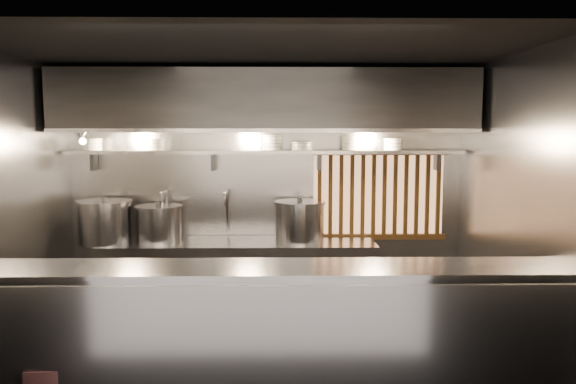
{
  "coord_description": "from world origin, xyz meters",
  "views": [
    {
      "loc": [
        0.14,
        -4.98,
        2.12
      ],
      "look_at": [
        0.23,
        0.55,
        1.51
      ],
      "focal_mm": 35.0,
      "sensor_mm": 36.0,
      "label": 1
    }
  ],
  "objects_px": {
    "stock_pot_mid": "(159,223)",
    "stock_pot_right": "(300,221)",
    "stock_pot_left": "(105,222)",
    "heat_lamp": "(81,136)",
    "pendant_bulb": "(257,145)"
  },
  "relations": [
    {
      "from": "heat_lamp",
      "to": "stock_pot_mid",
      "type": "height_order",
      "value": "heat_lamp"
    },
    {
      "from": "stock_pot_mid",
      "to": "stock_pot_right",
      "type": "xyz_separation_m",
      "value": [
        1.56,
        -0.02,
        0.02
      ]
    },
    {
      "from": "heat_lamp",
      "to": "stock_pot_left",
      "type": "relative_size",
      "value": 0.53
    },
    {
      "from": "stock_pot_mid",
      "to": "stock_pot_right",
      "type": "relative_size",
      "value": 0.91
    },
    {
      "from": "pendant_bulb",
      "to": "stock_pot_right",
      "type": "bearing_deg",
      "value": -6.93
    },
    {
      "from": "heat_lamp",
      "to": "pendant_bulb",
      "type": "xyz_separation_m",
      "value": [
        1.8,
        0.35,
        -0.11
      ]
    },
    {
      "from": "stock_pot_right",
      "to": "heat_lamp",
      "type": "bearing_deg",
      "value": -172.68
    },
    {
      "from": "stock_pot_mid",
      "to": "stock_pot_right",
      "type": "bearing_deg",
      "value": -0.87
    },
    {
      "from": "heat_lamp",
      "to": "stock_pot_left",
      "type": "distance_m",
      "value": 0.98
    },
    {
      "from": "pendant_bulb",
      "to": "stock_pot_right",
      "type": "height_order",
      "value": "pendant_bulb"
    },
    {
      "from": "heat_lamp",
      "to": "stock_pot_right",
      "type": "xyz_separation_m",
      "value": [
        2.27,
        0.29,
        -0.94
      ]
    },
    {
      "from": "stock_pot_left",
      "to": "stock_pot_right",
      "type": "distance_m",
      "value": 2.12
    },
    {
      "from": "stock_pot_left",
      "to": "stock_pot_mid",
      "type": "xyz_separation_m",
      "value": [
        0.56,
        0.08,
        -0.03
      ]
    },
    {
      "from": "pendant_bulb",
      "to": "stock_pot_mid",
      "type": "height_order",
      "value": "pendant_bulb"
    },
    {
      "from": "pendant_bulb",
      "to": "stock_pot_left",
      "type": "bearing_deg",
      "value": -176.09
    }
  ]
}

